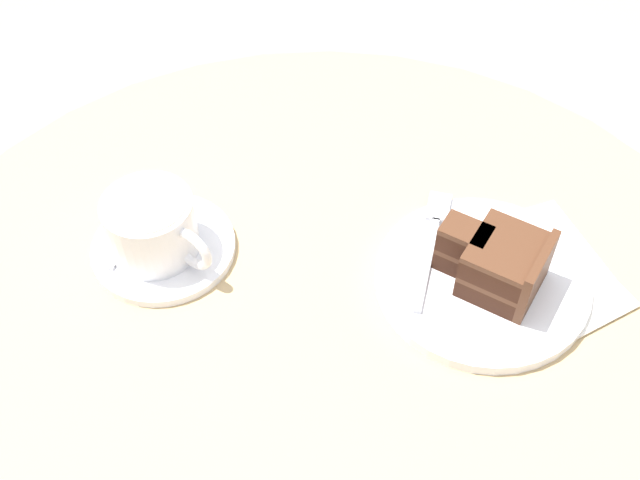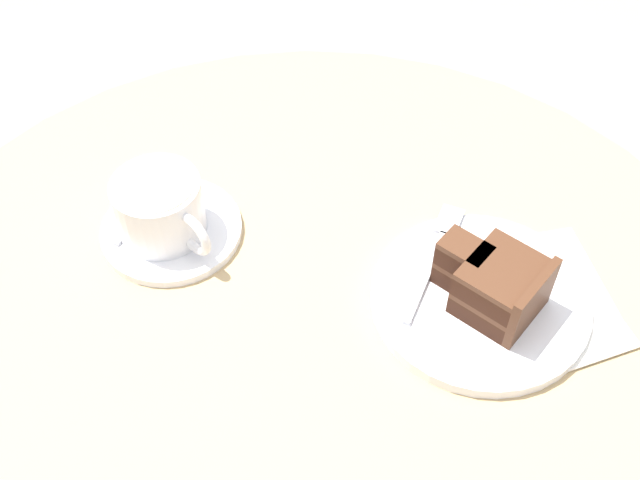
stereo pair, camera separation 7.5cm
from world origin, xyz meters
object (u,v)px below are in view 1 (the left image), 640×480
(cake_plate, at_px, (482,280))
(fork, at_px, (433,235))
(saucer, at_px, (164,247))
(napkin, at_px, (533,276))
(teaspoon, at_px, (143,218))
(cake_slice, at_px, (499,263))
(coffee_cup, at_px, (152,226))

(cake_plate, bearing_deg, fork, 166.59)
(saucer, distance_m, napkin, 0.36)
(saucer, relative_size, teaspoon, 1.34)
(saucer, height_order, teaspoon, teaspoon)
(teaspoon, height_order, napkin, teaspoon)
(teaspoon, distance_m, cake_slice, 0.35)
(cake_plate, height_order, napkin, cake_plate)
(cake_plate, bearing_deg, coffee_cup, -151.66)
(fork, distance_m, napkin, 0.10)
(saucer, height_order, napkin, saucer)
(coffee_cup, bearing_deg, saucer, 75.24)
(saucer, xyz_separation_m, fork, (0.21, 0.16, 0.01))
(teaspoon, bearing_deg, saucer, -126.19)
(cake_slice, height_order, napkin, cake_slice)
(fork, bearing_deg, cake_plate, -124.65)
(coffee_cup, xyz_separation_m, napkin, (0.32, 0.19, -0.04))
(teaspoon, relative_size, napkin, 0.52)
(cake_plate, xyz_separation_m, napkin, (0.04, 0.04, -0.00))
(fork, bearing_deg, coffee_cup, 106.35)
(fork, bearing_deg, cake_slice, -122.65)
(saucer, height_order, coffee_cup, coffee_cup)
(saucer, xyz_separation_m, teaspoon, (-0.04, 0.01, 0.01))
(coffee_cup, distance_m, napkin, 0.37)
(coffee_cup, bearing_deg, cake_plate, 28.34)
(saucer, distance_m, coffee_cup, 0.04)
(napkin, bearing_deg, saucer, -150.34)
(coffee_cup, height_order, cake_plate, coffee_cup)
(saucer, relative_size, fork, 0.95)
(cake_slice, xyz_separation_m, fork, (-0.08, 0.02, -0.03))
(teaspoon, relative_size, cake_plate, 0.52)
(cake_plate, height_order, fork, fork)
(coffee_cup, relative_size, fork, 0.79)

